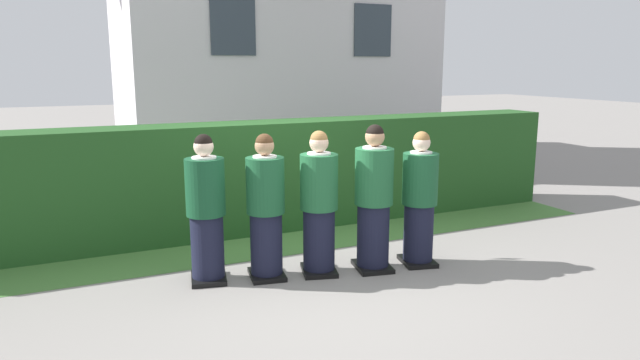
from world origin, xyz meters
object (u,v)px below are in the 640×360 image
object	(u,v)px
student_front_row_1	(266,210)
student_front_row_0	(206,212)
student_front_row_2	(319,207)
student_front_row_3	(374,202)
student_front_row_4	(419,202)

from	to	relation	value
student_front_row_1	student_front_row_0	bearing A→B (deg)	164.89
student_front_row_1	student_front_row_2	world-z (taller)	student_front_row_2
student_front_row_3	student_front_row_4	xyz separation A→B (m)	(0.57, -0.06, -0.05)
student_front_row_0	student_front_row_2	xyz separation A→B (m)	(1.18, -0.28, 0.00)
student_front_row_3	student_front_row_4	size ratio (longest dim) A/B	1.06
student_front_row_1	student_front_row_3	xyz separation A→B (m)	(1.18, -0.26, 0.03)
student_front_row_1	student_front_row_3	bearing A→B (deg)	-12.24
student_front_row_0	student_front_row_1	bearing A→B (deg)	-15.11
student_front_row_2	student_front_row_3	size ratio (longest dim) A/B	0.97
student_front_row_0	student_front_row_4	distance (m)	2.40
student_front_row_2	student_front_row_4	distance (m)	1.19
student_front_row_4	student_front_row_2	bearing A→B (deg)	169.99
student_front_row_0	student_front_row_4	bearing A→B (deg)	-11.62
student_front_row_2	student_front_row_3	world-z (taller)	student_front_row_3
student_front_row_1	student_front_row_2	distance (m)	0.59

